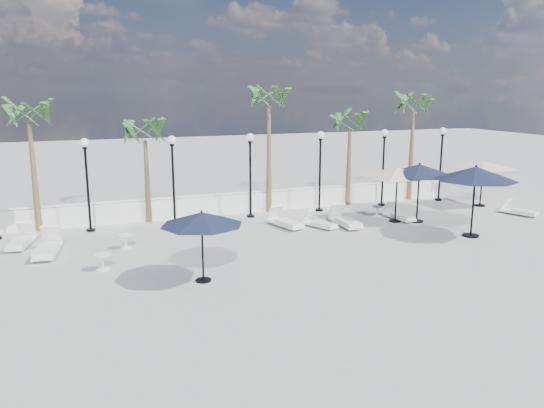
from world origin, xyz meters
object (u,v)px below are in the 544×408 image
object	(u,v)px
lounger_5	(399,215)
parasol_navy_right	(419,170)
lounger_0	(48,248)
parasol_navy_left	(202,219)
lounger_4	(285,222)
lounger_7	(519,211)
parasol_cream_sq_a	(398,168)
parasol_navy_mid	(476,174)
lounger_6	(345,220)
lounger_2	(21,241)
lounger_3	(320,223)
parasol_cream_sq_b	(483,161)

from	to	relation	value
lounger_5	parasol_navy_right	size ratio (longest dim) A/B	0.60
lounger_0	parasol_navy_left	world-z (taller)	parasol_navy_left
lounger_4	parasol_navy_left	bearing A→B (deg)	-148.22
lounger_7	parasol_cream_sq_a	bearing A→B (deg)	150.03
parasol_navy_mid	parasol_navy_right	xyz separation A→B (m)	(-0.57, 2.78, -0.21)
parasol_navy_mid	parasol_navy_right	distance (m)	2.85
lounger_6	parasol_navy_mid	distance (m)	5.56
parasol_navy_mid	lounger_0	bearing A→B (deg)	167.82
lounger_2	lounger_3	xyz separation A→B (m)	(11.62, -1.44, -0.03)
parasol_navy_right	lounger_6	bearing A→B (deg)	172.35
lounger_5	parasol_cream_sq_a	bearing A→B (deg)	-153.77
lounger_2	parasol_navy_right	xyz separation A→B (m)	(16.10, -2.05, 2.08)
lounger_4	parasol_navy_left	xyz separation A→B (m)	(-4.81, -5.15, 1.71)
lounger_4	parasol_cream_sq_b	xyz separation A→B (m)	(10.81, 0.41, 2.02)
lounger_0	lounger_4	distance (m)	9.36
lounger_5	parasol_navy_left	bearing A→B (deg)	-160.78
lounger_7	parasol_cream_sq_b	distance (m)	3.06
lounger_6	parasol_cream_sq_b	distance (m)	8.66
lounger_6	lounger_7	world-z (taller)	lounger_6
lounger_5	lounger_2	bearing A→B (deg)	169.73
lounger_0	lounger_6	xyz separation A→B (m)	(11.81, -0.16, -0.01)
lounger_2	lounger_3	bearing A→B (deg)	5.24
lounger_0	lounger_3	bearing A→B (deg)	8.67
lounger_4	parasol_navy_right	distance (m)	6.30
lounger_2	parasol_navy_left	bearing A→B (deg)	-35.25
lounger_5	lounger_7	distance (m)	5.90
parasol_navy_mid	parasol_cream_sq_a	distance (m)	3.48
lounger_6	parasol_navy_right	distance (m)	3.96
parasol_navy_left	parasol_cream_sq_a	distance (m)	10.68
lounger_3	lounger_5	size ratio (longest dim) A/B	0.96
lounger_6	parasol_navy_right	size ratio (longest dim) A/B	0.71
lounger_0	lounger_4	world-z (taller)	lounger_0
parasol_cream_sq_a	lounger_5	bearing A→B (deg)	31.13
lounger_3	parasol_cream_sq_a	distance (m)	4.23
parasol_cream_sq_b	parasol_navy_mid	bearing A→B (deg)	-135.07
lounger_3	parasol_navy_right	bearing A→B (deg)	-31.89
lounger_3	parasol_navy_mid	bearing A→B (deg)	-58.07
lounger_4	lounger_6	bearing A→B (deg)	-32.40
lounger_7	parasol_navy_right	distance (m)	5.69
lounger_3	parasol_navy_left	world-z (taller)	parasol_navy_left
parasol_navy_mid	parasol_cream_sq_b	xyz separation A→B (m)	(4.42, 4.41, -0.27)
lounger_6	parasol_navy_mid	size ratio (longest dim) A/B	0.65
parasol_navy_left	parasol_navy_right	size ratio (longest dim) A/B	0.85
lounger_2	lounger_3	world-z (taller)	lounger_2
lounger_4	parasol_cream_sq_b	bearing A→B (deg)	-13.00
lounger_7	parasol_cream_sq_a	world-z (taller)	parasol_cream_sq_a
parasol_navy_right	lounger_7	bearing A→B (deg)	-6.85
lounger_2	lounger_4	size ratio (longest dim) A/B	0.97
lounger_3	lounger_6	distance (m)	1.15
lounger_4	parasol_navy_mid	distance (m)	7.87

